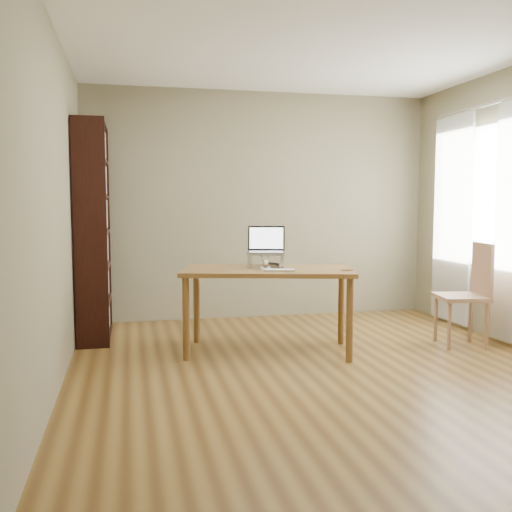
{
  "coord_description": "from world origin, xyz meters",
  "views": [
    {
      "loc": [
        -1.5,
        -4.21,
        1.33
      ],
      "look_at": [
        -0.41,
        0.64,
        0.87
      ],
      "focal_mm": 40.0,
      "sensor_mm": 36.0,
      "label": 1
    }
  ],
  "objects": [
    {
      "name": "bookshelf",
      "position": [
        -1.83,
        1.55,
        1.05
      ],
      "size": [
        0.3,
        0.9,
        2.1
      ],
      "color": "black",
      "rests_on": "ground"
    },
    {
      "name": "chair",
      "position": [
        1.59,
        0.49,
        0.52
      ],
      "size": [
        0.49,
        0.49,
        0.96
      ],
      "rotation": [
        0.0,
        0.0,
        -0.17
      ],
      "color": "#A97B5C",
      "rests_on": "ground"
    },
    {
      "name": "curtains",
      "position": [
        1.92,
        0.8,
        1.17
      ],
      "size": [
        0.03,
        1.9,
        2.25
      ],
      "color": "white",
      "rests_on": "ground"
    },
    {
      "name": "room",
      "position": [
        0.03,
        0.01,
        1.3
      ],
      "size": [
        4.04,
        4.54,
        2.64
      ],
      "color": "#563816",
      "rests_on": "ground"
    },
    {
      "name": "coaster",
      "position": [
        0.34,
        0.39,
        0.75
      ],
      "size": [
        0.11,
        0.11,
        0.01
      ],
      "primitive_type": "cylinder",
      "color": "brown",
      "rests_on": "desk"
    },
    {
      "name": "laptop_stand",
      "position": [
        -0.3,
        0.74,
        0.83
      ],
      "size": [
        0.32,
        0.25,
        0.13
      ],
      "rotation": [
        0.0,
        0.0,
        -0.26
      ],
      "color": "silver",
      "rests_on": "desk"
    },
    {
      "name": "laptop",
      "position": [
        -0.3,
        0.8,
        0.94
      ],
      "size": [
        0.39,
        0.36,
        0.24
      ],
      "rotation": [
        0.0,
        0.0,
        -0.26
      ],
      "color": "silver",
      "rests_on": "laptop_stand"
    },
    {
      "name": "keyboard",
      "position": [
        -0.25,
        0.44,
        0.76
      ],
      "size": [
        0.29,
        0.19,
        0.02
      ],
      "rotation": [
        0.0,
        0.0,
        -0.28
      ],
      "color": "silver",
      "rests_on": "desk"
    },
    {
      "name": "desk",
      "position": [
        -0.3,
        0.66,
        0.66
      ],
      "size": [
        1.63,
        1.1,
        0.75
      ],
      "rotation": [
        0.0,
        0.0,
        -0.26
      ],
      "color": "brown",
      "rests_on": "ground"
    },
    {
      "name": "cat",
      "position": [
        -0.32,
        0.77,
        0.81
      ],
      "size": [
        0.24,
        0.48,
        0.15
      ],
      "rotation": [
        0.0,
        0.0,
        -0.12
      ],
      "color": "#4C423C",
      "rests_on": "desk"
    }
  ]
}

